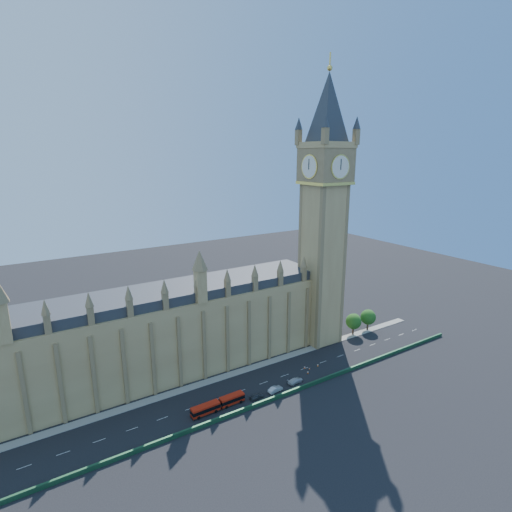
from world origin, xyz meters
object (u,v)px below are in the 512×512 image
car_grey (257,396)px  car_silver (275,389)px  red_bus (218,405)px  car_white (295,381)px

car_grey → car_silver: size_ratio=0.87×
red_bus → car_grey: red_bus is taller
car_grey → car_white: size_ratio=0.80×
red_bus → car_grey: size_ratio=3.82×
red_bus → car_grey: 11.73m
car_grey → red_bus: bearing=82.9°
car_grey → car_white: (14.33, 0.53, 0.05)m
red_bus → car_silver: 18.15m
red_bus → car_white: 25.98m
car_grey → car_white: car_white is taller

